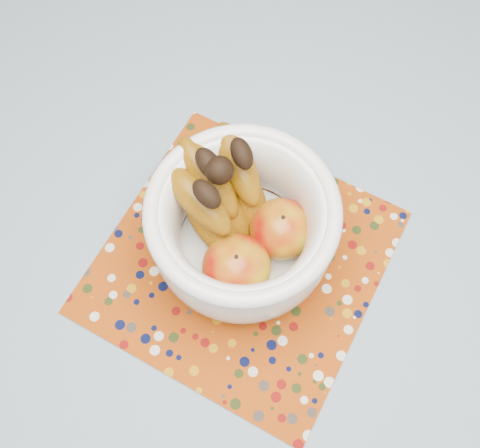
{
  "coord_description": "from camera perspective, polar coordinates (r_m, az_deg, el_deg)",
  "views": [
    {
      "loc": [
        -0.12,
        -0.21,
        1.5
      ],
      "look_at": [
        0.05,
        0.0,
        0.85
      ],
      "focal_mm": 42.0,
      "sensor_mm": 36.0,
      "label": 1
    }
  ],
  "objects": [
    {
      "name": "fruit_bowl",
      "position": [
        0.71,
        -0.11,
        0.37
      ],
      "size": [
        0.24,
        0.25,
        0.18
      ],
      "color": "white",
      "rests_on": "placemat"
    },
    {
      "name": "tablecloth",
      "position": [
        0.79,
        -2.47,
        -4.75
      ],
      "size": [
        1.32,
        1.32,
        0.01
      ],
      "primitive_type": "cube",
      "color": "slate",
      "rests_on": "table"
    },
    {
      "name": "table",
      "position": [
        0.86,
        -2.25,
        -6.42
      ],
      "size": [
        1.2,
        1.2,
        0.75
      ],
      "color": "brown",
      "rests_on": "ground"
    },
    {
      "name": "placemat",
      "position": [
        0.78,
        0.14,
        -3.81
      ],
      "size": [
        0.48,
        0.48,
        0.0
      ],
      "primitive_type": "cube",
      "rotation": [
        0.0,
        0.0,
        0.41
      ],
      "color": "#933708",
      "rests_on": "tablecloth"
    }
  ]
}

